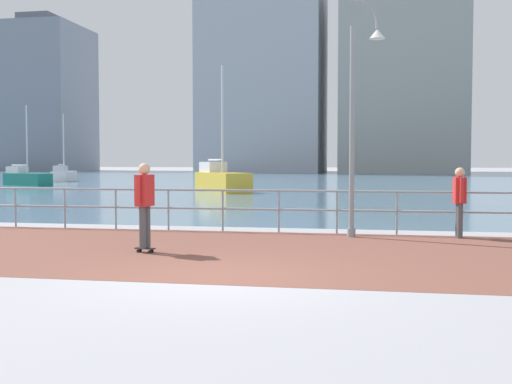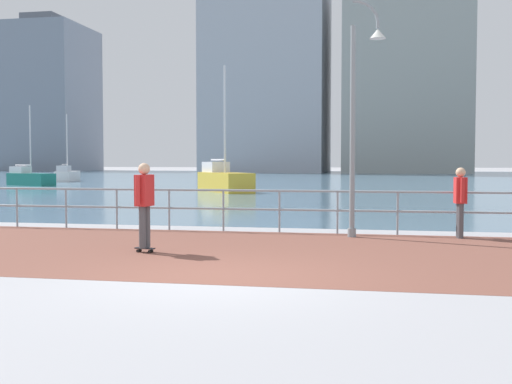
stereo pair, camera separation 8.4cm
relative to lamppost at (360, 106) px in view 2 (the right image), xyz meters
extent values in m
plane|color=#9E9EA3|center=(-1.93, 34.62, -2.97)|extent=(220.00, 220.00, 0.00)
cube|color=brown|center=(-1.93, -2.68, -2.97)|extent=(28.00, 6.59, 0.01)
cube|color=slate|center=(-1.93, 45.62, -2.97)|extent=(180.00, 88.00, 0.00)
cylinder|color=#8C99A3|center=(-8.93, 0.62, -2.46)|extent=(0.05, 0.05, 1.01)
cylinder|color=#8C99A3|center=(-7.53, 0.62, -2.46)|extent=(0.05, 0.05, 1.01)
cylinder|color=#8C99A3|center=(-6.13, 0.62, -2.46)|extent=(0.05, 0.05, 1.01)
cylinder|color=#8C99A3|center=(-4.73, 0.62, -2.46)|extent=(0.05, 0.05, 1.01)
cylinder|color=#8C99A3|center=(-3.33, 0.62, -2.46)|extent=(0.05, 0.05, 1.01)
cylinder|color=#8C99A3|center=(-1.93, 0.62, -2.46)|extent=(0.05, 0.05, 1.01)
cylinder|color=#8C99A3|center=(-0.53, 0.62, -2.46)|extent=(0.05, 0.05, 1.01)
cylinder|color=#8C99A3|center=(0.87, 0.62, -2.46)|extent=(0.05, 0.05, 1.01)
cylinder|color=#8C99A3|center=(2.27, 0.62, -2.46)|extent=(0.05, 0.05, 1.01)
cylinder|color=#8C99A3|center=(-1.93, 0.62, -1.95)|extent=(25.20, 0.06, 0.06)
cylinder|color=#8C99A3|center=(-1.93, 0.62, -2.41)|extent=(25.20, 0.06, 0.06)
cylinder|color=gray|center=(-0.16, 0.02, -2.87)|extent=(0.19, 0.19, 0.20)
cylinder|color=gray|center=(-0.16, 0.02, -0.58)|extent=(0.12, 0.12, 4.77)
cylinder|color=gray|center=(-0.08, 0.01, 2.34)|extent=(0.19, 0.10, 0.11)
cylinder|color=gray|center=(0.07, -0.01, 2.30)|extent=(0.20, 0.10, 0.15)
cylinder|color=gray|center=(0.20, -0.02, 2.21)|extent=(0.19, 0.10, 0.18)
cylinder|color=gray|center=(0.30, -0.03, 2.10)|extent=(0.17, 0.10, 0.19)
cylinder|color=gray|center=(0.36, -0.03, 1.95)|extent=(0.14, 0.10, 0.19)
cylinder|color=gray|center=(0.38, -0.04, 1.80)|extent=(0.09, 0.09, 0.17)
cone|color=silver|center=(0.38, -0.04, 1.60)|extent=(0.36, 0.36, 0.22)
cylinder|color=black|center=(-4.06, -3.20, -2.94)|extent=(0.06, 0.04, 0.06)
cylinder|color=black|center=(-4.05, -3.12, -2.94)|extent=(0.06, 0.04, 0.06)
cylinder|color=black|center=(-3.81, -3.24, -2.94)|extent=(0.06, 0.04, 0.06)
cylinder|color=black|center=(-3.80, -3.17, -2.94)|extent=(0.06, 0.04, 0.06)
cube|color=black|center=(-3.93, -3.18, -2.89)|extent=(0.41, 0.18, 0.02)
cylinder|color=#4C4C51|center=(-3.94, -3.26, -2.48)|extent=(0.15, 0.15, 0.80)
cylinder|color=#4C4C51|center=(-3.91, -3.10, -2.48)|extent=(0.15, 0.15, 0.80)
cube|color=red|center=(-3.93, -3.18, -1.79)|extent=(0.30, 0.38, 0.59)
cylinder|color=red|center=(-3.97, -3.41, -1.77)|extent=(0.10, 0.10, 0.56)
cylinder|color=red|center=(-3.89, -2.96, -1.77)|extent=(0.10, 0.10, 0.56)
sphere|color=#DBAD89|center=(-3.93, -3.18, -1.38)|extent=(0.22, 0.22, 0.22)
cylinder|color=#4C4C51|center=(2.23, 0.35, -2.58)|extent=(0.14, 0.14, 0.79)
cylinder|color=#4C4C51|center=(2.24, 0.19, -2.58)|extent=(0.14, 0.14, 0.79)
cube|color=red|center=(2.23, 0.27, -1.89)|extent=(0.27, 0.36, 0.59)
cylinder|color=red|center=(2.21, 0.49, -1.88)|extent=(0.10, 0.10, 0.56)
cylinder|color=red|center=(2.25, 0.04, -1.88)|extent=(0.10, 0.10, 0.56)
sphere|color=#DBAD89|center=(2.23, 0.27, -1.49)|extent=(0.22, 0.22, 0.22)
cube|color=white|center=(-24.97, 34.15, -2.54)|extent=(2.17, 4.17, 0.85)
cube|color=silver|center=(-24.67, 32.99, -1.88)|extent=(1.19, 1.60, 0.47)
cylinder|color=silver|center=(-24.97, 34.15, 0.26)|extent=(0.09, 0.09, 4.75)
cylinder|color=silver|center=(-24.75, 33.29, -1.54)|extent=(0.51, 1.76, 0.08)
cube|color=#197266|center=(-23.33, 25.72, -2.54)|extent=(4.12, 2.76, 0.85)
cube|color=silver|center=(-24.42, 26.21, -1.88)|extent=(1.66, 1.37, 0.47)
cylinder|color=silver|center=(-23.33, 25.72, 0.25)|extent=(0.09, 0.09, 4.73)
cylinder|color=silver|center=(-24.13, 26.08, -1.55)|extent=(1.66, 0.81, 0.08)
cube|color=gold|center=(-7.98, 19.87, -2.43)|extent=(4.13, 4.99, 1.07)
cube|color=silver|center=(-8.84, 21.10, -1.60)|extent=(1.92, 2.10, 0.60)
cylinder|color=silver|center=(-7.98, 19.87, 1.08)|extent=(0.12, 0.12, 5.95)
cylinder|color=silver|center=(-8.61, 20.78, -1.18)|extent=(1.36, 1.90, 0.10)
cube|color=#A3A8B2|center=(-15.78, 79.63, 20.46)|extent=(17.45, 17.64, 46.86)
cube|color=#939993|center=(4.14, 79.46, 9.97)|extent=(17.09, 17.98, 25.88)
cube|color=slate|center=(-55.47, 85.13, 9.20)|extent=(14.62, 14.11, 24.34)
cube|color=#4E5560|center=(-55.47, 85.13, 22.37)|extent=(5.85, 5.65, 2.00)
camera|label=1|loc=(0.32, -14.49, -1.22)|focal=44.30mm
camera|label=2|loc=(0.40, -14.48, -1.22)|focal=44.30mm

